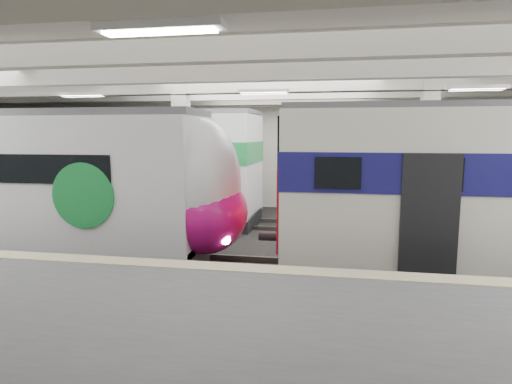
# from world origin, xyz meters

# --- Properties ---
(station_hall) EXTENTS (36.00, 24.00, 5.75)m
(station_hall) POSITION_xyz_m (0.00, -1.74, 3.24)
(station_hall) COLOR black
(station_hall) RESTS_ON ground
(modern_emu) EXTENTS (13.35, 2.76, 4.33)m
(modern_emu) POSITION_xyz_m (-6.26, -0.00, 2.13)
(modern_emu) COLOR white
(modern_emu) RESTS_ON ground
(far_train) EXTENTS (14.48, 3.49, 4.57)m
(far_train) POSITION_xyz_m (-8.00, 5.50, 2.36)
(far_train) COLOR white
(far_train) RESTS_ON ground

